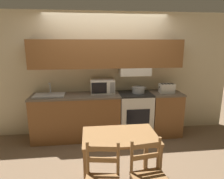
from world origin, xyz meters
The scene contains 11 objects.
ground_plane centered at (0.00, 0.00, 0.00)m, with size 16.00×16.00×0.00m, color #7F664C.
wall_back centered at (0.02, -0.06, 1.46)m, with size 5.44×0.38×2.55m.
lower_counter_main centered at (-0.65, -0.29, 0.46)m, with size 1.75×0.59×0.92m.
lower_counter_right_stub centered at (1.21, -0.29, 0.46)m, with size 0.63×0.59×0.92m.
stove_range centered at (0.56, -0.29, 0.46)m, with size 0.66×0.58×0.92m.
cooking_pot centered at (0.63, -0.26, 0.99)m, with size 0.34×0.26×0.13m.
microwave centered at (-0.10, -0.19, 1.06)m, with size 0.48×0.32×0.28m.
toaster centered at (1.22, -0.31, 1.02)m, with size 0.31×0.19×0.19m.
sink_basin centered at (-1.16, -0.29, 0.94)m, with size 0.58×0.37×0.24m.
dining_table centered at (0.01, -1.76, 0.62)m, with size 0.99×0.64×0.74m.
chair_right_of_table centered at (0.27, -2.29, 0.44)m, with size 0.43×0.43×0.87m.
Camera 1 is at (-0.38, -4.17, 1.94)m, focal length 32.00 mm.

